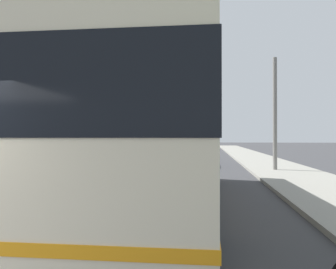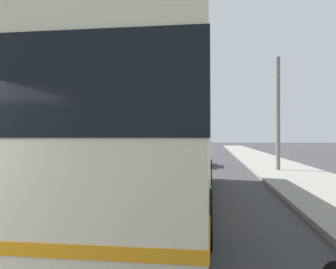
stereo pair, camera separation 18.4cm
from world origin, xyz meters
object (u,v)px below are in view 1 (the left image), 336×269
object	(u,v)px
utility_pole	(275,115)
car_far_distant	(168,145)
car_behind_bus	(186,155)
coach_bus	(166,132)

from	to	relation	value
utility_pole	car_far_distant	bearing A→B (deg)	16.86
car_far_distant	car_behind_bus	bearing A→B (deg)	10.36
coach_bus	car_far_distant	size ratio (longest dim) A/B	2.47
coach_bus	car_behind_bus	xyz separation A→B (m)	(12.19, 0.22, -1.31)
car_behind_bus	car_far_distant	world-z (taller)	car_far_distant
coach_bus	utility_pole	distance (m)	10.05
car_behind_bus	car_far_distant	bearing A→B (deg)	9.85
car_behind_bus	utility_pole	distance (m)	6.42
coach_bus	car_behind_bus	world-z (taller)	coach_bus
utility_pole	car_behind_bus	bearing A→B (deg)	55.65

